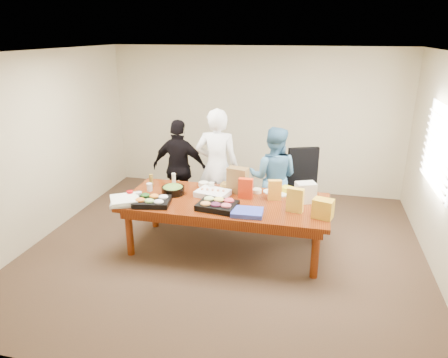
% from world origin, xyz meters
% --- Properties ---
extents(floor, '(5.50, 5.00, 0.02)m').
position_xyz_m(floor, '(0.00, 0.00, -0.01)').
color(floor, '#47301E').
rests_on(floor, ground).
extents(ceiling, '(5.50, 5.00, 0.02)m').
position_xyz_m(ceiling, '(0.00, 0.00, 2.71)').
color(ceiling, white).
rests_on(ceiling, wall_back).
extents(wall_back, '(5.50, 0.04, 2.70)m').
position_xyz_m(wall_back, '(0.00, 2.50, 1.35)').
color(wall_back, beige).
rests_on(wall_back, floor).
extents(wall_front, '(5.50, 0.04, 2.70)m').
position_xyz_m(wall_front, '(0.00, -2.50, 1.35)').
color(wall_front, beige).
rests_on(wall_front, floor).
extents(wall_left, '(0.04, 5.00, 2.70)m').
position_xyz_m(wall_left, '(-2.75, 0.00, 1.35)').
color(wall_left, beige).
rests_on(wall_left, floor).
extents(window_panel, '(0.03, 1.40, 1.10)m').
position_xyz_m(window_panel, '(2.72, 0.60, 1.50)').
color(window_panel, white).
rests_on(window_panel, wall_right).
extents(window_blinds, '(0.04, 1.36, 1.00)m').
position_xyz_m(window_blinds, '(2.68, 0.60, 1.50)').
color(window_blinds, beige).
rests_on(window_blinds, wall_right).
extents(conference_table, '(2.80, 1.20, 0.75)m').
position_xyz_m(conference_table, '(0.00, 0.00, 0.38)').
color(conference_table, '#4C1C0F').
rests_on(conference_table, floor).
extents(office_chair, '(0.77, 0.77, 1.17)m').
position_xyz_m(office_chair, '(0.98, 1.03, 0.59)').
color(office_chair, black).
rests_on(office_chair, floor).
extents(person_center, '(0.71, 0.49, 1.86)m').
position_xyz_m(person_center, '(-0.34, 0.88, 0.93)').
color(person_center, white).
rests_on(person_center, floor).
extents(person_right, '(0.80, 0.64, 1.60)m').
position_xyz_m(person_right, '(0.54, 0.94, 0.80)').
color(person_right, teal).
rests_on(person_right, floor).
extents(person_left, '(0.97, 0.46, 1.62)m').
position_xyz_m(person_left, '(-1.01, 1.03, 0.81)').
color(person_left, black).
rests_on(person_left, floor).
extents(veggie_tray, '(0.53, 0.45, 0.07)m').
position_xyz_m(veggie_tray, '(-0.93, -0.36, 0.79)').
color(veggie_tray, black).
rests_on(veggie_tray, conference_table).
extents(fruit_tray, '(0.54, 0.45, 0.08)m').
position_xyz_m(fruit_tray, '(-0.04, -0.28, 0.79)').
color(fruit_tray, black).
rests_on(fruit_tray, conference_table).
extents(sheet_cake, '(0.51, 0.43, 0.08)m').
position_xyz_m(sheet_cake, '(-0.21, 0.12, 0.79)').
color(sheet_cake, white).
rests_on(sheet_cake, conference_table).
extents(salad_bowl, '(0.37, 0.37, 0.11)m').
position_xyz_m(salad_bowl, '(-0.78, 0.07, 0.80)').
color(salad_bowl, black).
rests_on(salad_bowl, conference_table).
extents(chip_bag_blue, '(0.41, 0.31, 0.06)m').
position_xyz_m(chip_bag_blue, '(0.37, -0.39, 0.78)').
color(chip_bag_blue, '#3241B5').
rests_on(chip_bag_blue, conference_table).
extents(chip_bag_red, '(0.20, 0.08, 0.29)m').
position_xyz_m(chip_bag_red, '(0.25, 0.14, 0.89)').
color(chip_bag_red, red).
rests_on(chip_bag_red, conference_table).
extents(chip_bag_yellow, '(0.22, 0.13, 0.32)m').
position_xyz_m(chip_bag_yellow, '(0.95, -0.16, 0.91)').
color(chip_bag_yellow, gold).
rests_on(chip_bag_yellow, conference_table).
extents(chip_bag_orange, '(0.20, 0.12, 0.28)m').
position_xyz_m(chip_bag_orange, '(0.65, 0.18, 0.89)').
color(chip_bag_orange, gold).
rests_on(chip_bag_orange, conference_table).
extents(mayo_jar, '(0.10, 0.10, 0.13)m').
position_xyz_m(mayo_jar, '(-0.28, 0.30, 0.81)').
color(mayo_jar, white).
rests_on(mayo_jar, conference_table).
extents(mustard_bottle, '(0.08, 0.08, 0.19)m').
position_xyz_m(mustard_bottle, '(0.17, 0.48, 0.84)').
color(mustard_bottle, '#F4F709').
rests_on(mustard_bottle, conference_table).
extents(dressing_bottle, '(0.07, 0.07, 0.18)m').
position_xyz_m(dressing_bottle, '(-1.21, 0.30, 0.84)').
color(dressing_bottle, brown).
rests_on(dressing_bottle, conference_table).
extents(ranch_bottle, '(0.07, 0.07, 0.18)m').
position_xyz_m(ranch_bottle, '(-0.90, 0.43, 0.84)').
color(ranch_bottle, '#EFEECB').
rests_on(ranch_bottle, conference_table).
extents(banana_bunch, '(0.28, 0.24, 0.08)m').
position_xyz_m(banana_bunch, '(0.83, 0.47, 0.79)').
color(banana_bunch, yellow).
rests_on(banana_bunch, conference_table).
extents(bread_loaf, '(0.32, 0.18, 0.12)m').
position_xyz_m(bread_loaf, '(0.01, 0.33, 0.81)').
color(bread_loaf, olive).
rests_on(bread_loaf, conference_table).
extents(kraft_bag, '(0.31, 0.21, 0.37)m').
position_xyz_m(kraft_bag, '(0.10, 0.32, 0.94)').
color(kraft_bag, brown).
rests_on(kraft_bag, conference_table).
extents(red_cup, '(0.10, 0.10, 0.11)m').
position_xyz_m(red_cup, '(-1.30, -0.24, 0.81)').
color(red_cup, '#AA0709').
rests_on(red_cup, conference_table).
extents(clear_cup_a, '(0.08, 0.08, 0.11)m').
position_xyz_m(clear_cup_a, '(-1.17, -0.24, 0.80)').
color(clear_cup_a, silver).
rests_on(clear_cup_a, conference_table).
extents(clear_cup_b, '(0.09, 0.09, 0.11)m').
position_xyz_m(clear_cup_b, '(-1.15, 0.10, 0.81)').
color(clear_cup_b, silver).
rests_on(clear_cup_b, conference_table).
extents(pizza_box_lower, '(0.48, 0.48, 0.04)m').
position_xyz_m(pizza_box_lower, '(-1.30, -0.40, 0.77)').
color(pizza_box_lower, silver).
rests_on(pizza_box_lower, conference_table).
extents(pizza_box_upper, '(0.51, 0.51, 0.04)m').
position_xyz_m(pizza_box_upper, '(-1.29, -0.42, 0.81)').
color(pizza_box_upper, white).
rests_on(pizza_box_upper, pizza_box_lower).
extents(plate_a, '(0.34, 0.34, 0.02)m').
position_xyz_m(plate_a, '(0.69, 0.41, 0.76)').
color(plate_a, beige).
rests_on(plate_a, conference_table).
extents(plate_b, '(0.26, 0.26, 0.01)m').
position_xyz_m(plate_b, '(0.58, 0.45, 0.76)').
color(plate_b, white).
rests_on(plate_b, conference_table).
extents(dip_bowl_a, '(0.15, 0.15, 0.05)m').
position_xyz_m(dip_bowl_a, '(0.37, 0.39, 0.78)').
color(dip_bowl_a, beige).
rests_on(dip_bowl_a, conference_table).
extents(dip_bowl_b, '(0.18, 0.18, 0.06)m').
position_xyz_m(dip_bowl_b, '(-0.44, 0.47, 0.78)').
color(dip_bowl_b, '#EEE7CB').
rests_on(dip_bowl_b, conference_table).
extents(grocery_bag_white, '(0.31, 0.27, 0.28)m').
position_xyz_m(grocery_bag_white, '(1.06, 0.20, 0.89)').
color(grocery_bag_white, silver).
rests_on(grocery_bag_white, conference_table).
extents(grocery_bag_yellow, '(0.28, 0.23, 0.24)m').
position_xyz_m(grocery_bag_yellow, '(1.30, -0.26, 0.87)').
color(grocery_bag_yellow, gold).
rests_on(grocery_bag_yellow, conference_table).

